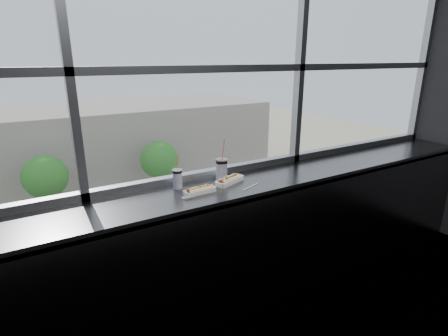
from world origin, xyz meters
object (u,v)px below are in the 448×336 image
soda_cup_left (177,178)px  tree_right (159,160)px  hotdog_tray_right (229,180)px  wrapper (187,197)px  car_far_b (78,222)px  pedestrian_d (167,182)px  car_near_e (262,229)px  car_far_c (213,194)px  car_near_c (60,287)px  pedestrian_c (137,195)px  soda_cup_right (222,169)px  loose_straw (250,187)px  tree_center (45,177)px  car_near_d (211,241)px  hotdog_tray_left (200,190)px

soda_cup_left → tree_right: (9.97, 28.14, -8.39)m
hotdog_tray_right → wrapper: size_ratio=3.31×
tree_right → soda_cup_left: bearing=-109.5°
car_far_b → pedestrian_d: bearing=-61.0°
car_near_e → car_far_b: bearing=54.4°
car_far_c → car_near_c: car_near_c is taller
soda_cup_left → pedestrian_c: soda_cup_left is taller
tree_right → pedestrian_c: bearing=-161.6°
soda_cup_left → soda_cup_right: soda_cup_right is taller
loose_straw → car_near_c: bearing=73.1°
pedestrian_c → tree_center: (-7.13, 0.89, 2.79)m
car_near_d → tree_center: bearing=43.2°
loose_straw → car_far_c: loose_straw is taller
soda_cup_right → wrapper: soda_cup_right is taller
wrapper → car_near_d: wrapper is taller
loose_straw → car_far_b: 26.82m
hotdog_tray_left → loose_straw: (0.40, -0.09, -0.02)m
car_near_c → pedestrian_d: size_ratio=2.78×
car_near_e → tree_right: (-3.35, 12.00, 2.82)m
soda_cup_left → tree_center: 29.36m
car_near_d → pedestrian_c: size_ratio=3.56×
hotdog_tray_left → loose_straw: hotdog_tray_left is taller
car_far_c → car_near_e: size_ratio=1.01×
wrapper → car_near_c: wrapper is taller
wrapper → pedestrian_d: (10.90, 29.01, -10.97)m
pedestrian_c → loose_straw: bearing=76.1°
car_far_b → tree_right: tree_right is taller
hotdog_tray_left → hotdog_tray_right: (0.31, 0.08, 0.00)m
loose_straw → tree_center: loose_straw is taller
hotdog_tray_left → car_near_e: 23.78m
hotdog_tray_right → pedestrian_c: 30.32m
car_far_c → car_far_b: 11.85m
hotdog_tray_right → car_near_c: 19.66m
hotdog_tray_left → pedestrian_c: size_ratio=0.13×
car_far_c → tree_right: (-3.59, 4.00, 2.80)m
loose_straw → car_far_b: bearing=67.0°
loose_straw → car_near_c: size_ratio=0.03×
soda_cup_right → car_near_c: bearing=92.8°
hotdog_tray_right → car_near_d: (8.60, 16.25, -10.90)m
wrapper → car_far_c: 30.03m
car_far_b → car_near_c: size_ratio=0.98×
car_far_b → tree_center: bearing=22.9°
car_near_e → pedestrian_c: bearing=27.4°
car_far_c → pedestrian_c: (-6.24, 3.11, 0.02)m
pedestrian_c → car_near_e: bearing=118.4°
hotdog_tray_left → hotdog_tray_right: bearing=11.4°
loose_straw → tree_center: bearing=70.5°
car_near_d → pedestrian_d: 12.78m
soda_cup_right → tree_center: 29.41m
soda_cup_left → tree_right: bearing=70.5°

